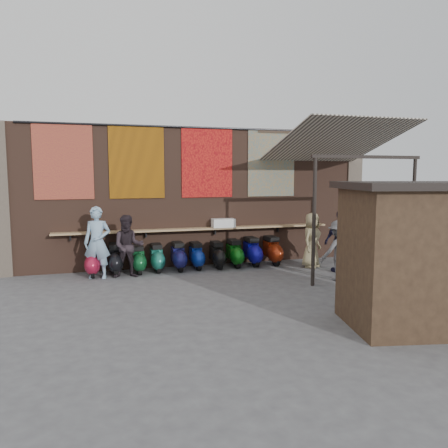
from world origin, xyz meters
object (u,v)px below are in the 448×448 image
object	(u,v)px
scooter_stool_0	(92,262)
scooter_stool_5	(196,256)
scooter_stool_9	(272,250)
scooter_stool_3	(157,258)
scooter_stool_2	(139,259)
shopper_grey	(339,250)
diner_left	(97,242)
shopper_navy	(341,241)
shopper_tan	(312,240)
market_stall	(415,259)
scooter_stool_6	(217,255)
scooter_stool_8	(252,252)
scooter_stool_4	(178,256)
shelf_box	(223,223)
diner_right	(128,246)
scooter_stool_7	(235,253)
scooter_stool_1	(115,259)

from	to	relation	value
scooter_stool_0	scooter_stool_5	world-z (taller)	scooter_stool_0
scooter_stool_9	scooter_stool_3	bearing A→B (deg)	179.86
scooter_stool_2	shopper_grey	size ratio (longest dim) A/B	0.52
scooter_stool_2	scooter_stool_3	world-z (taller)	scooter_stool_3
scooter_stool_9	shopper_grey	distance (m)	2.46
scooter_stool_3	diner_left	world-z (taller)	diner_left
shopper_navy	shopper_tan	xyz separation A→B (m)	(-0.47, 0.79, -0.07)
scooter_stool_9	market_stall	size ratio (longest dim) A/B	0.36
scooter_stool_6	market_stall	size ratio (longest dim) A/B	0.33
scooter_stool_8	diner_left	size ratio (longest dim) A/B	0.47
scooter_stool_4	shelf_box	bearing A→B (deg)	11.83
shelf_box	scooter_stool_2	bearing A→B (deg)	-172.30
shelf_box	shopper_tan	bearing A→B (deg)	-23.13
shopper_grey	diner_left	bearing A→B (deg)	-23.62
shopper_navy	scooter_stool_2	bearing A→B (deg)	-15.78
scooter_stool_9	diner_right	xyz separation A→B (m)	(-4.22, -0.46, 0.40)
shopper_navy	diner_left	bearing A→B (deg)	-11.03
scooter_stool_5	shopper_navy	bearing A→B (deg)	-22.69
shopper_tan	market_stall	size ratio (longest dim) A/B	0.65
shopper_grey	scooter_stool_7	bearing A→B (deg)	-53.64
scooter_stool_7	scooter_stool_8	distance (m)	0.56
scooter_stool_8	market_stall	size ratio (longest dim) A/B	0.36
scooter_stool_1	scooter_stool_6	size ratio (longest dim) A/B	1.08
scooter_stool_0	scooter_stool_9	size ratio (longest dim) A/B	0.92
scooter_stool_5	scooter_stool_6	distance (m)	0.60
scooter_stool_4	scooter_stool_6	size ratio (longest dim) A/B	1.04
scooter_stool_3	shopper_grey	xyz separation A→B (m)	(4.24, -2.31, 0.38)
scooter_stool_8	market_stall	distance (m)	5.80
scooter_stool_3	scooter_stool_7	bearing A→B (deg)	-0.33
scooter_stool_0	scooter_stool_3	distance (m)	1.70
shelf_box	scooter_stool_3	size ratio (longest dim) A/B	0.83
shopper_navy	scooter_stool_0	bearing A→B (deg)	-13.02
shopper_grey	scooter_stool_3	bearing A→B (deg)	-33.28
scooter_stool_9	shopper_grey	size ratio (longest dim) A/B	0.57
diner_left	diner_right	distance (m)	0.79
diner_right	shopper_navy	world-z (taller)	shopper_navy
scooter_stool_1	scooter_stool_5	xyz separation A→B (m)	(2.23, 0.01, -0.03)
scooter_stool_7	scooter_stool_8	xyz separation A→B (m)	(0.55, 0.02, 0.02)
scooter_stool_8	scooter_stool_6	bearing A→B (deg)	-177.34
scooter_stool_9	scooter_stool_0	bearing A→B (deg)	-179.41
diner_right	shopper_grey	bearing A→B (deg)	-16.54
scooter_stool_8	scooter_stool_7	bearing A→B (deg)	-177.57
scooter_stool_0	scooter_stool_2	xyz separation A→B (m)	(1.20, 0.00, -0.01)
scooter_stool_2	scooter_stool_6	xyz separation A→B (m)	(2.21, 0.02, -0.00)
scooter_stool_8	shopper_navy	size ratio (longest dim) A/B	0.51
scooter_stool_0	scooter_stool_6	bearing A→B (deg)	0.36
scooter_stool_4	market_stall	size ratio (longest dim) A/B	0.34
shopper_tan	shopper_grey	bearing A→B (deg)	-129.74
scooter_stool_4	scooter_stool_0	bearing A→B (deg)	-178.76
scooter_stool_2	scooter_stool_5	world-z (taller)	scooter_stool_2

